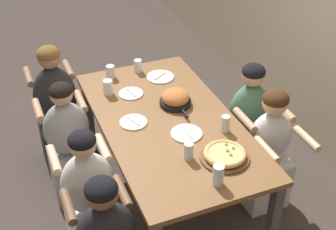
% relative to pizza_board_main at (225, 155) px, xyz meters
% --- Properties ---
extents(ground_plane, '(18.00, 18.00, 0.00)m').
position_rel_pizza_board_main_xyz_m(ground_plane, '(-0.55, -0.19, -0.82)').
color(ground_plane, '#423833').
rests_on(ground_plane, ground).
extents(dining_table, '(1.84, 0.98, 0.79)m').
position_rel_pizza_board_main_xyz_m(dining_table, '(-0.55, -0.19, -0.12)').
color(dining_table, brown).
rests_on(dining_table, ground).
extents(pizza_board_main, '(0.33, 0.33, 0.06)m').
position_rel_pizza_board_main_xyz_m(pizza_board_main, '(0.00, 0.00, 0.00)').
color(pizza_board_main, brown).
rests_on(pizza_board_main, dining_table).
extents(skillet_bowl, '(0.36, 0.25, 0.13)m').
position_rel_pizza_board_main_xyz_m(skillet_bowl, '(-0.73, -0.05, 0.02)').
color(skillet_bowl, black).
rests_on(skillet_bowl, dining_table).
extents(empty_plate_a, '(0.21, 0.21, 0.02)m').
position_rel_pizza_board_main_xyz_m(empty_plate_a, '(-0.62, -0.44, -0.02)').
color(empty_plate_a, white).
rests_on(empty_plate_a, dining_table).
extents(empty_plate_b, '(0.23, 0.23, 0.02)m').
position_rel_pizza_board_main_xyz_m(empty_plate_b, '(-0.35, -0.13, -0.02)').
color(empty_plate_b, white).
rests_on(empty_plate_b, dining_table).
extents(empty_plate_c, '(0.24, 0.24, 0.02)m').
position_rel_pizza_board_main_xyz_m(empty_plate_c, '(-1.18, -0.01, -0.02)').
color(empty_plate_c, white).
rests_on(empty_plate_c, dining_table).
extents(empty_plate_d, '(0.20, 0.20, 0.02)m').
position_rel_pizza_board_main_xyz_m(empty_plate_d, '(-1.01, -0.33, -0.02)').
color(empty_plate_d, white).
rests_on(empty_plate_d, dining_table).
extents(drinking_glass_a, '(0.07, 0.07, 0.15)m').
position_rel_pizza_board_main_xyz_m(drinking_glass_a, '(0.20, -0.16, 0.03)').
color(drinking_glass_a, silver).
rests_on(drinking_glass_a, dining_table).
extents(drinking_glass_b, '(0.07, 0.07, 0.11)m').
position_rel_pizza_board_main_xyz_m(drinking_glass_b, '(-1.34, -0.40, 0.02)').
color(drinking_glass_b, silver).
rests_on(drinking_glass_b, dining_table).
extents(drinking_glass_c, '(0.06, 0.06, 0.13)m').
position_rel_pizza_board_main_xyz_m(drinking_glass_c, '(-0.28, 0.15, 0.03)').
color(drinking_glass_c, silver).
rests_on(drinking_glass_c, dining_table).
extents(drinking_glass_d, '(0.06, 0.06, 0.12)m').
position_rel_pizza_board_main_xyz_m(drinking_glass_d, '(-0.09, -0.22, 0.02)').
color(drinking_glass_d, silver).
rests_on(drinking_glass_d, dining_table).
extents(drinking_glass_e, '(0.07, 0.07, 0.11)m').
position_rel_pizza_board_main_xyz_m(drinking_glass_e, '(-1.35, -0.15, 0.02)').
color(drinking_glass_e, silver).
rests_on(drinking_glass_e, dining_table).
extents(drinking_glass_f, '(0.08, 0.08, 0.12)m').
position_rel_pizza_board_main_xyz_m(drinking_glass_f, '(-1.09, -0.49, 0.03)').
color(drinking_glass_f, silver).
rests_on(drinking_glass_f, dining_table).
extents(diner_near_midleft, '(0.51, 0.40, 1.08)m').
position_rel_pizza_board_main_xyz_m(diner_near_midleft, '(-0.91, -0.89, -0.34)').
color(diner_near_midleft, '#99999E').
rests_on(diner_near_midleft, ground).
extents(diner_near_midright, '(0.51, 0.40, 1.10)m').
position_rel_pizza_board_main_xyz_m(diner_near_midright, '(-0.23, -0.89, -0.32)').
color(diner_near_midright, silver).
rests_on(diner_near_midright, ground).
extents(diner_near_left, '(0.51, 0.40, 1.18)m').
position_rel_pizza_board_main_xyz_m(diner_near_left, '(-1.34, -0.89, -0.28)').
color(diner_near_left, '#232328').
rests_on(diner_near_left, ground).
extents(diner_far_center, '(0.51, 0.40, 1.12)m').
position_rel_pizza_board_main_xyz_m(diner_far_center, '(-0.55, 0.52, -0.31)').
color(diner_far_center, '#477556').
rests_on(diner_far_center, ground).
extents(diner_far_midright, '(0.51, 0.40, 1.07)m').
position_rel_pizza_board_main_xyz_m(diner_far_midright, '(-0.23, 0.52, -0.33)').
color(diner_far_midright, silver).
rests_on(diner_far_midright, ground).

